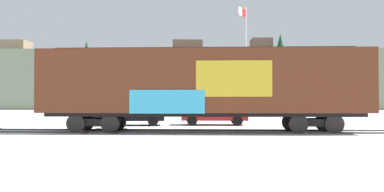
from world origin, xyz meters
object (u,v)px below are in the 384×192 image
Objects in this scene: freight_car at (203,84)px; flagpole at (245,51)px; parked_car_black at (129,113)px; parked_car_red at (214,113)px.

freight_car is 1.68× the size of flagpole.
freight_car reaches higher than parked_car_black.
parked_car_black is at bearing -174.90° from parked_car_red.
freight_car is 12.03m from flagpole.
parked_car_black is (-4.67, 4.65, -1.62)m from freight_car.
parked_car_black is (-8.41, -6.30, -4.92)m from flagpole.
flagpole is (3.73, 10.95, 3.31)m from freight_car.
parked_car_black is 5.49m from parked_car_red.
flagpole is at bearing 71.17° from freight_car.
parked_car_red is at bearing 5.10° from parked_car_black.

